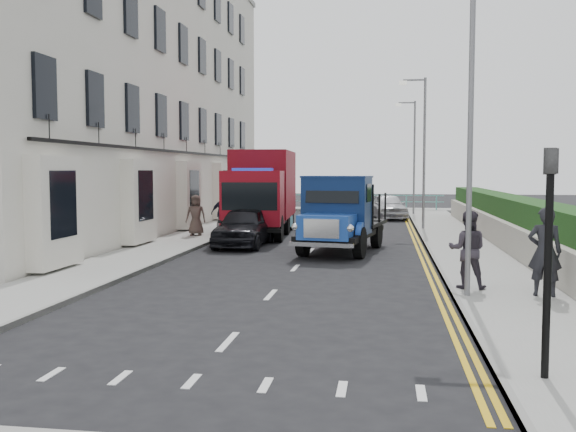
# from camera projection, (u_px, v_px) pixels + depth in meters

# --- Properties ---
(ground) EXTENTS (120.00, 120.00, 0.00)m
(ground) POSITION_uv_depth(u_px,v_px,m) (284.00, 280.00, 16.42)
(ground) COLOR black
(ground) RESTS_ON ground
(pavement_west) EXTENTS (2.40, 38.00, 0.12)m
(pavement_west) POSITION_uv_depth(u_px,v_px,m) (192.00, 238.00, 26.07)
(pavement_west) COLOR gray
(pavement_west) RESTS_ON ground
(pavement_east) EXTENTS (2.60, 38.00, 0.12)m
(pavement_east) POSITION_uv_depth(u_px,v_px,m) (457.00, 242.00, 24.51)
(pavement_east) COLOR gray
(pavement_east) RESTS_ON ground
(promenade) EXTENTS (30.00, 2.50, 0.12)m
(promenade) POSITION_uv_depth(u_px,v_px,m) (348.00, 209.00, 45.02)
(promenade) COLOR gray
(promenade) RESTS_ON ground
(sea_plane) EXTENTS (120.00, 120.00, 0.00)m
(sea_plane) POSITION_uv_depth(u_px,v_px,m) (363.00, 194.00, 75.60)
(sea_plane) COLOR slate
(sea_plane) RESTS_ON ground
(terrace_west) EXTENTS (6.31, 30.20, 14.25)m
(terrace_west) POSITION_uv_depth(u_px,v_px,m) (128.00, 77.00, 30.13)
(terrace_west) COLOR silver
(terrace_west) RESTS_ON ground
(garden_east) EXTENTS (1.45, 28.00, 1.75)m
(garden_east) POSITION_uv_depth(u_px,v_px,m) (510.00, 221.00, 24.16)
(garden_east) COLOR #B2AD9E
(garden_east) RESTS_ON ground
(seafront_railing) EXTENTS (13.00, 0.08, 1.11)m
(seafront_railing) POSITION_uv_depth(u_px,v_px,m) (347.00, 202.00, 44.19)
(seafront_railing) COLOR #59B2A5
(seafront_railing) RESTS_ON ground
(lamp_near) EXTENTS (1.23, 0.18, 7.00)m
(lamp_near) POSITION_uv_depth(u_px,v_px,m) (465.00, 114.00, 13.54)
(lamp_near) COLOR slate
(lamp_near) RESTS_ON ground
(lamp_mid) EXTENTS (1.23, 0.18, 7.00)m
(lamp_mid) POSITION_uv_depth(u_px,v_px,m) (422.00, 144.00, 29.32)
(lamp_mid) COLOR slate
(lamp_mid) RESTS_ON ground
(lamp_far) EXTENTS (1.23, 0.18, 7.00)m
(lamp_far) POSITION_uv_depth(u_px,v_px,m) (412.00, 150.00, 39.18)
(lamp_far) COLOR slate
(lamp_far) RESTS_ON ground
(traffic_signal) EXTENTS (0.16, 0.20, 3.10)m
(traffic_signal) POSITION_uv_depth(u_px,v_px,m) (549.00, 228.00, 8.19)
(traffic_signal) COLOR black
(traffic_signal) RESTS_ON ground
(bedford_lorry) EXTENTS (2.97, 5.67, 2.57)m
(bedford_lorry) POSITION_uv_depth(u_px,v_px,m) (338.00, 219.00, 21.40)
(bedford_lorry) COLOR black
(bedford_lorry) RESTS_ON ground
(red_lorry) EXTENTS (2.76, 7.09, 3.64)m
(red_lorry) POSITION_uv_depth(u_px,v_px,m) (262.00, 190.00, 27.68)
(red_lorry) COLOR black
(red_lorry) RESTS_ON ground
(parked_car_front) EXTENTS (1.79, 4.30, 1.46)m
(parked_car_front) POSITION_uv_depth(u_px,v_px,m) (244.00, 226.00, 23.66)
(parked_car_front) COLOR black
(parked_car_front) RESTS_ON ground
(parked_car_mid) EXTENTS (1.97, 4.76, 1.53)m
(parked_car_mid) POSITION_uv_depth(u_px,v_px,m) (262.00, 218.00, 27.18)
(parked_car_mid) COLOR #5DB3C9
(parked_car_mid) RESTS_ON ground
(parked_car_rear) EXTENTS (1.92, 4.55, 1.31)m
(parked_car_rear) POSITION_uv_depth(u_px,v_px,m) (247.00, 218.00, 28.83)
(parked_car_rear) COLOR #AEAEB3
(parked_car_rear) RESTS_ON ground
(seafront_car_left) EXTENTS (4.26, 5.70, 1.44)m
(seafront_car_left) POSITION_uv_depth(u_px,v_px,m) (326.00, 201.00, 43.10)
(seafront_car_left) COLOR black
(seafront_car_left) RESTS_ON ground
(seafront_car_right) EXTENTS (2.53, 4.52, 1.45)m
(seafront_car_right) POSITION_uv_depth(u_px,v_px,m) (388.00, 206.00, 36.81)
(seafront_car_right) COLOR silver
(seafront_car_right) RESTS_ON ground
(pedestrian_east_near) EXTENTS (0.76, 0.57, 1.92)m
(pedestrian_east_near) POSITION_uv_depth(u_px,v_px,m) (545.00, 252.00, 13.66)
(pedestrian_east_near) COLOR black
(pedestrian_east_near) RESTS_ON pavement_east
(pedestrian_east_far) EXTENTS (0.94, 0.78, 1.77)m
(pedestrian_east_far) POSITION_uv_depth(u_px,v_px,m) (468.00, 250.00, 14.56)
(pedestrian_east_far) COLOR #322C35
(pedestrian_east_far) RESTS_ON pavement_east
(pedestrian_west_near) EXTENTS (1.06, 0.80, 1.67)m
(pedestrian_west_near) POSITION_uv_depth(u_px,v_px,m) (222.00, 213.00, 27.66)
(pedestrian_west_near) COLOR #1A1E30
(pedestrian_west_near) RESTS_ON pavement_west
(pedestrian_west_far) EXTENTS (0.87, 0.61, 1.67)m
(pedestrian_west_far) POSITION_uv_depth(u_px,v_px,m) (196.00, 215.00, 26.35)
(pedestrian_west_far) COLOR #493A34
(pedestrian_west_far) RESTS_ON pavement_west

